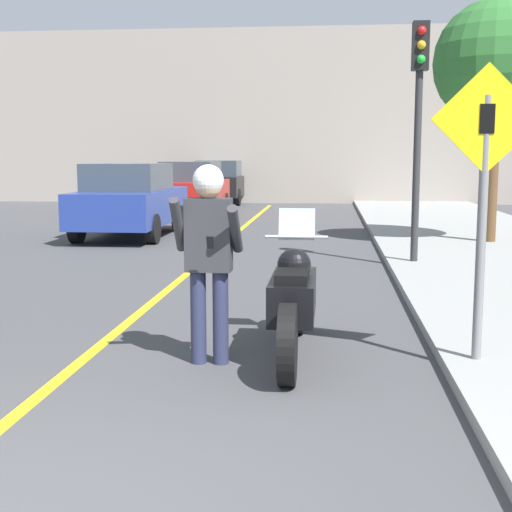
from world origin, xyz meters
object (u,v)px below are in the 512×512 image
street_tree (497,64)px  parked_car_blue (130,200)px  person_biker (209,242)px  motorcycle (293,301)px  parked_car_red (192,188)px  parked_car_black (220,182)px  crossing_sign (484,184)px  traffic_light (419,97)px

street_tree → parked_car_blue: size_ratio=1.15×
street_tree → person_biker: bearing=-116.2°
motorcycle → person_biker: size_ratio=1.35×
person_biker → parked_car_red: bearing=101.4°
parked_car_blue → parked_car_black: bearing=88.7°
parked_car_red → motorcycle: bearing=-75.8°
street_tree → parked_car_blue: 8.35m
crossing_sign → parked_car_blue: (-5.80, 9.82, -0.75)m
motorcycle → crossing_sign: size_ratio=0.96×
parked_car_blue → motorcycle: bearing=-66.1°
motorcycle → traffic_light: 6.17m
crossing_sign → street_tree: 9.26m
parked_car_black → traffic_light: bearing=-70.4°
crossing_sign → traffic_light: 5.94m
street_tree → parked_car_red: 10.83m
motorcycle → street_tree: size_ratio=0.49×
crossing_sign → parked_car_blue: size_ratio=0.59×
parked_car_blue → parked_car_black: 11.93m
street_tree → parked_car_red: bearing=136.3°
street_tree → motorcycle: bearing=-113.1°
traffic_light → street_tree: 3.62m
parked_car_red → parked_car_blue: bearing=-92.2°
motorcycle → parked_car_red: size_ratio=0.57×
street_tree → parked_car_black: size_ratio=1.15×
traffic_light → parked_car_black: 17.02m
person_biker → street_tree: street_tree is taller
motorcycle → street_tree: (3.60, 8.46, 3.14)m
crossing_sign → parked_car_red: (-5.56, 16.03, -0.75)m
traffic_light → parked_car_black: size_ratio=0.92×
person_biker → traffic_light: traffic_light is taller
crossing_sign → parked_car_black: 22.45m
person_biker → crossing_sign: (2.32, -0.01, 0.52)m
parked_car_blue → person_biker: bearing=-70.5°
crossing_sign → street_tree: (2.01, 8.80, 2.05)m
traffic_light → street_tree: size_ratio=0.80×
person_biker → parked_car_black: 21.97m
person_biker → crossing_sign: bearing=-0.3°
person_biker → parked_car_blue: (-3.48, 9.81, -0.23)m
crossing_sign → traffic_light: traffic_light is taller
parked_car_blue → parked_car_black: (0.27, 11.93, 0.00)m
street_tree → parked_car_black: bearing=120.2°
person_biker → street_tree: size_ratio=0.37×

